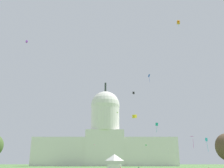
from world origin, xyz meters
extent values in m
cube|color=silver|center=(-32.69, 188.23, 11.89)|extent=(62.14, 21.13, 23.78)
cube|color=silver|center=(29.45, 188.23, 11.89)|extent=(62.14, 21.13, 23.78)
cube|color=silver|center=(-1.62, 188.23, 15.02)|extent=(33.11, 23.24, 30.04)
cylinder|color=silver|center=(-1.62, 188.23, 41.63)|extent=(25.56, 25.56, 23.17)
sphere|color=silver|center=(-1.62, 188.23, 53.21)|extent=(26.47, 26.47, 26.47)
cylinder|color=#2D3833|center=(-1.62, 188.23, 70.90)|extent=(1.80, 1.80, 8.91)
cube|color=white|center=(5.49, 58.80, 1.16)|extent=(5.14, 6.51, 2.31)
pyramid|color=white|center=(5.49, 58.80, 4.64)|extent=(5.40, 6.83, 2.33)
sphere|color=brown|center=(7.04, 40.79, 1.54)|extent=(0.26, 0.26, 0.25)
sphere|color=#A37556|center=(29.81, 32.68, 1.60)|extent=(0.29, 0.29, 0.20)
sphere|color=brown|center=(12.44, 41.23, 1.60)|extent=(0.32, 0.32, 0.24)
cube|color=green|center=(30.97, 160.83, 15.79)|extent=(1.07, 0.50, 0.78)
cube|color=blue|center=(22.31, 75.85, 42.51)|extent=(1.10, 0.90, 1.42)
cylinder|color=blue|center=(22.44, 75.85, 40.40)|extent=(0.45, 0.11, 2.78)
cube|color=teal|center=(20.50, 52.48, 15.85)|extent=(1.03, 0.59, 1.06)
cylinder|color=teal|center=(20.40, 52.48, 14.10)|extent=(0.37, 0.15, 2.42)
pyramid|color=#D1339E|center=(32.91, 53.06, 11.35)|extent=(1.43, 1.18, 0.14)
cylinder|color=#D1339E|center=(32.93, 52.80, 9.25)|extent=(0.14, 0.08, 2.86)
cube|color=purple|center=(-33.04, 62.34, 53.43)|extent=(1.04, 1.05, 0.45)
cube|color=purple|center=(-33.04, 62.34, 53.91)|extent=(1.04, 1.05, 0.45)
cube|color=black|center=(16.30, 93.54, 38.54)|extent=(1.25, 1.24, 0.48)
cube|color=black|center=(16.30, 93.54, 39.26)|extent=(1.25, 1.24, 0.48)
pyramid|color=white|center=(38.66, 116.22, 10.17)|extent=(1.43, 1.33, 0.12)
cylinder|color=white|center=(38.39, 116.43, 8.31)|extent=(0.30, 0.28, 2.34)
cube|color=orange|center=(30.48, 48.91, 54.69)|extent=(1.03, 1.12, 0.77)
cube|color=orange|center=(30.48, 48.91, 55.34)|extent=(1.03, 1.12, 0.77)
cylinder|color=#33BCDB|center=(30.39, 48.91, 53.72)|extent=(0.21, 0.10, 1.51)
pyramid|color=pink|center=(-5.47, 101.90, 11.62)|extent=(0.89, 1.79, 0.30)
cube|color=yellow|center=(10.90, 33.40, 14.98)|extent=(1.34, 1.33, 0.53)
cube|color=yellow|center=(10.90, 33.40, 15.46)|extent=(1.34, 1.33, 0.53)
cube|color=#33BCDB|center=(36.31, 49.26, 10.24)|extent=(0.53, 0.93, 1.20)
cylinder|color=#33BCDB|center=(36.42, 49.26, 7.96)|extent=(0.51, 0.55, 3.42)
cube|color=#8CD133|center=(8.88, 162.73, 41.62)|extent=(0.76, 0.72, 0.44)
cube|color=#8CD133|center=(8.88, 162.73, 41.98)|extent=(0.76, 0.72, 0.44)
cylinder|color=#8CD133|center=(8.74, 162.73, 40.72)|extent=(0.25, 0.23, 1.53)
camera|label=1|loc=(4.58, -35.18, 2.84)|focal=39.51mm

